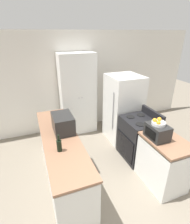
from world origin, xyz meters
name	(u,v)px	position (x,y,z in m)	size (l,w,h in m)	color
ground_plane	(137,222)	(0.00, 0.00, 0.00)	(14.00, 14.00, 0.00)	slate
wall_back	(76,83)	(0.00, 3.16, 1.30)	(7.00, 0.06, 2.60)	silver
counter_left	(62,159)	(-0.82, 1.27, 0.44)	(0.60, 2.33, 0.92)	silver
counter_right	(163,163)	(0.82, 0.51, 0.44)	(0.60, 0.83, 0.92)	silver
pantry_cabinet	(78,95)	(-0.03, 2.88, 1.05)	(0.91, 0.49, 2.11)	white
stove	(138,138)	(0.84, 1.31, 0.47)	(0.66, 0.73, 1.08)	black
refrigerator	(123,109)	(0.89, 2.11, 0.83)	(0.76, 0.80, 1.65)	white
microwave	(63,123)	(-0.72, 1.44, 1.07)	(0.35, 0.50, 0.31)	black
wine_bottle	(59,145)	(-0.90, 0.88, 1.02)	(0.08, 0.08, 0.28)	black
toaster_oven	(157,132)	(0.69, 0.63, 1.04)	(0.29, 0.38, 0.25)	black
fruit_bowl	(158,123)	(0.69, 0.65, 1.20)	(0.23, 0.23, 0.10)	silver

